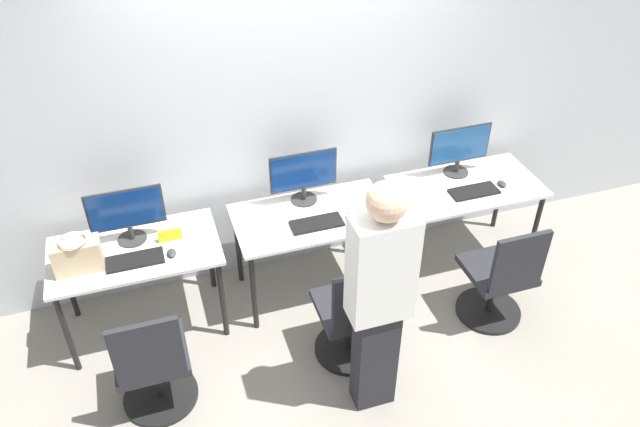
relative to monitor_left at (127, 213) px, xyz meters
The scene contains 20 objects.
ground_plane 1.62m from the monitor_left, 19.10° to the right, with size 20.00×20.00×0.00m, color gray.
wall_back 1.37m from the monitor_left, 14.50° to the left, with size 12.00×0.05×2.80m.
desk_left 0.33m from the monitor_left, 90.00° to the right, with size 1.12×0.63×0.71m.
monitor_left is the anchor object (origin of this frame).
keyboard_left 0.32m from the monitor_left, 90.00° to the right, with size 0.37×0.16×0.02m.
mouse_left 0.40m from the monitor_left, 46.36° to the right, with size 0.06×0.09×0.03m.
office_chair_left 1.02m from the monitor_left, 90.14° to the right, with size 0.48×0.48×0.89m.
desk_center 1.29m from the monitor_left, ahead, with size 1.12×0.63×0.71m.
monitor_center 1.25m from the monitor_left, ahead, with size 0.50×0.20×0.40m.
keyboard_center 1.28m from the monitor_left, 10.54° to the right, with size 0.37×0.16×0.02m.
mouse_center 1.53m from the monitor_left, ahead, with size 0.06×0.09×0.03m.
office_chair_center 1.65m from the monitor_left, 33.09° to the right, with size 0.48×0.48×0.89m.
person_center 1.78m from the monitor_left, 42.89° to the right, with size 0.36×0.22×1.69m.
desk_right 2.51m from the monitor_left, ahead, with size 1.12×0.63×0.71m.
monitor_right 2.49m from the monitor_left, ahead, with size 0.50×0.20×0.40m.
keyboard_right 2.51m from the monitor_left, ahead, with size 0.37×0.16×0.02m.
mouse_right 2.76m from the monitor_left, ahead, with size 0.06×0.09×0.03m.
office_chair_right 2.62m from the monitor_left, 18.83° to the right, with size 0.48×0.48×0.89m.
handbag 0.41m from the monitor_left, 147.92° to the right, with size 0.30×0.18×0.25m.
placard_left 0.32m from the monitor_left, 19.11° to the right, with size 0.16×0.03×0.08m.
Camera 1 is at (-1.04, -3.09, 3.41)m, focal length 35.00 mm.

